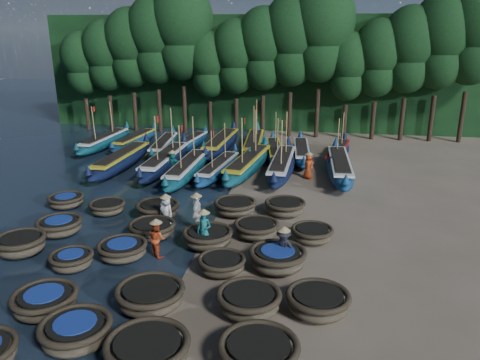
% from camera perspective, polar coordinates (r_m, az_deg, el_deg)
% --- Properties ---
extents(ground, '(120.00, 120.00, 0.00)m').
position_cam_1_polar(ground, '(22.00, -3.60, -5.71)').
color(ground, '#806F5E').
rests_on(ground, ground).
extents(foliage_wall, '(40.00, 3.00, 10.00)m').
position_cam_1_polar(foliage_wall, '(43.54, 3.25, 12.92)').
color(foliage_wall, black).
rests_on(foliage_wall, ground).
extents(coracle_2, '(2.26, 2.26, 0.78)m').
position_cam_1_polar(coracle_2, '(15.04, -19.35, -17.04)').
color(coracle_2, brown).
rests_on(coracle_2, ground).
extents(coracle_3, '(2.39, 2.39, 0.78)m').
position_cam_1_polar(coracle_3, '(13.86, -11.19, -19.67)').
color(coracle_3, brown).
rests_on(coracle_3, ground).
extents(coracle_4, '(2.57, 2.57, 0.81)m').
position_cam_1_polar(coracle_4, '(13.51, 2.29, -20.32)').
color(coracle_4, brown).
rests_on(coracle_4, ground).
extents(coracle_6, '(2.14, 2.14, 0.75)m').
position_cam_1_polar(coracle_6, '(16.84, -22.66, -13.48)').
color(coracle_6, brown).
rests_on(coracle_6, ground).
extents(coracle_7, '(2.63, 2.63, 0.78)m').
position_cam_1_polar(coracle_7, '(16.14, -10.87, -13.69)').
color(coracle_7, brown).
rests_on(coracle_7, ground).
extents(coracle_8, '(2.29, 2.29, 0.79)m').
position_cam_1_polar(coracle_8, '(15.60, 1.09, -14.51)').
color(coracle_8, brown).
rests_on(coracle_8, ground).
extents(coracle_9, '(2.28, 2.28, 0.77)m').
position_cam_1_polar(coracle_9, '(15.77, 9.48, -14.43)').
color(coracle_9, brown).
rests_on(coracle_9, ground).
extents(coracle_10, '(2.06, 2.06, 0.82)m').
position_cam_1_polar(coracle_10, '(21.19, -25.15, -7.08)').
color(coracle_10, brown).
rests_on(coracle_10, ground).
extents(coracle_11, '(1.79, 1.79, 0.66)m').
position_cam_1_polar(coracle_11, '(19.29, -19.83, -9.15)').
color(coracle_11, brown).
rests_on(coracle_11, ground).
extents(coracle_12, '(2.49, 2.49, 0.70)m').
position_cam_1_polar(coracle_12, '(19.50, -14.14, -8.22)').
color(coracle_12, brown).
rests_on(coracle_12, ground).
extents(coracle_13, '(1.85, 1.85, 0.65)m').
position_cam_1_polar(coracle_13, '(17.92, -2.23, -10.18)').
color(coracle_13, brown).
rests_on(coracle_13, ground).
extents(coracle_14, '(2.62, 2.62, 0.84)m').
position_cam_1_polar(coracle_14, '(18.13, 4.61, -9.48)').
color(coracle_14, brown).
rests_on(coracle_14, ground).
extents(coracle_15, '(2.04, 2.04, 0.73)m').
position_cam_1_polar(coracle_15, '(22.51, -21.15, -5.23)').
color(coracle_15, brown).
rests_on(coracle_15, ground).
extents(coracle_16, '(2.09, 2.09, 0.72)m').
position_cam_1_polar(coracle_16, '(21.07, -10.65, -5.90)').
color(coracle_16, brown).
rests_on(coracle_16, ground).
extents(coracle_17, '(2.16, 2.16, 0.77)m').
position_cam_1_polar(coracle_17, '(19.94, -3.95, -6.96)').
color(coracle_17, brown).
rests_on(coracle_17, ground).
extents(coracle_18, '(2.45, 2.45, 0.73)m').
position_cam_1_polar(coracle_18, '(20.76, 2.02, -5.94)').
color(coracle_18, brown).
rests_on(coracle_18, ground).
extents(coracle_19, '(2.20, 2.20, 0.66)m').
position_cam_1_polar(coracle_19, '(20.61, 8.79, -6.46)').
color(coracle_19, brown).
rests_on(coracle_19, ground).
extents(coracle_20, '(1.83, 1.83, 0.64)m').
position_cam_1_polar(coracle_20, '(25.77, -20.45, -2.36)').
color(coracle_20, brown).
rests_on(coracle_20, ground).
extents(coracle_21, '(1.80, 1.80, 0.63)m').
position_cam_1_polar(coracle_21, '(24.23, -15.86, -3.20)').
color(coracle_21, brown).
rests_on(coracle_21, ground).
extents(coracle_22, '(2.34, 2.34, 0.80)m').
position_cam_1_polar(coracle_22, '(23.08, -9.99, -3.57)').
color(coracle_22, brown).
rests_on(coracle_22, ground).
extents(coracle_23, '(2.53, 2.53, 0.74)m').
position_cam_1_polar(coracle_23, '(23.21, -0.60, -3.25)').
color(coracle_23, brown).
rests_on(coracle_23, ground).
extents(coracle_24, '(2.45, 2.45, 0.75)m').
position_cam_1_polar(coracle_24, '(23.25, 5.51, -3.29)').
color(coracle_24, brown).
rests_on(coracle_24, ground).
extents(long_boat_2, '(1.93, 8.99, 1.58)m').
position_cam_1_polar(long_boat_2, '(31.65, -14.24, 2.36)').
color(long_boat_2, '#0E1934').
rests_on(long_boat_2, ground).
extents(long_boat_3, '(1.74, 9.15, 3.88)m').
position_cam_1_polar(long_boat_3, '(30.80, -9.13, 2.29)').
color(long_boat_3, '#0E1934').
rests_on(long_boat_3, ground).
extents(long_boat_4, '(1.68, 8.53, 3.62)m').
position_cam_1_polar(long_boat_4, '(29.05, -6.46, 1.36)').
color(long_boat_4, '#0D414E').
rests_on(long_boat_4, ground).
extents(long_boat_5, '(2.25, 7.43, 3.18)m').
position_cam_1_polar(long_boat_5, '(29.25, -2.66, 1.43)').
color(long_boat_5, navy).
rests_on(long_boat_5, ground).
extents(long_boat_6, '(2.86, 9.07, 3.89)m').
position_cam_1_polar(long_boat_6, '(29.76, 1.00, 1.97)').
color(long_boat_6, '#0D414E').
rests_on(long_boat_6, ground).
extents(long_boat_7, '(1.82, 8.96, 3.81)m').
position_cam_1_polar(long_boat_7, '(29.65, 5.12, 1.81)').
color(long_boat_7, '#0E1934').
rests_on(long_boat_7, ground).
extents(long_boat_8, '(1.85, 9.10, 1.60)m').
position_cam_1_polar(long_boat_8, '(29.84, 12.05, 1.59)').
color(long_boat_8, navy).
rests_on(long_boat_8, ground).
extents(long_boat_9, '(1.98, 8.12, 3.46)m').
position_cam_1_polar(long_boat_9, '(37.68, -16.19, 4.57)').
color(long_boat_9, '#0D414E').
rests_on(long_boat_9, ground).
extents(long_boat_10, '(2.03, 7.36, 1.30)m').
position_cam_1_polar(long_boat_10, '(37.66, -12.66, 4.76)').
color(long_boat_10, navy).
rests_on(long_boat_10, ground).
extents(long_boat_11, '(2.08, 7.67, 1.36)m').
position_cam_1_polar(long_boat_11, '(35.38, -9.28, 4.16)').
color(long_boat_11, '#0D414E').
rests_on(long_boat_11, ground).
extents(long_boat_12, '(2.22, 7.34, 1.30)m').
position_cam_1_polar(long_boat_12, '(35.92, -6.24, 4.47)').
color(long_boat_12, navy).
rests_on(long_boat_12, ground).
extents(long_boat_13, '(1.99, 9.14, 1.61)m').
position_cam_1_polar(long_boat_13, '(35.19, -2.31, 4.47)').
color(long_boat_13, '#0E1934').
rests_on(long_boat_13, ground).
extents(long_boat_14, '(2.06, 8.81, 3.75)m').
position_cam_1_polar(long_boat_14, '(34.97, 1.70, 4.36)').
color(long_boat_14, '#0D414E').
rests_on(long_boat_14, ground).
extents(long_boat_15, '(2.30, 7.33, 3.15)m').
position_cam_1_polar(long_boat_15, '(33.41, 4.27, 3.50)').
color(long_boat_15, navy).
rests_on(long_boat_15, ground).
extents(long_boat_16, '(1.84, 7.67, 1.35)m').
position_cam_1_polar(long_boat_16, '(33.34, 7.52, 3.39)').
color(long_boat_16, navy).
rests_on(long_boat_16, ground).
extents(long_boat_17, '(2.54, 7.48, 3.22)m').
position_cam_1_polar(long_boat_17, '(33.51, 11.87, 3.23)').
color(long_boat_17, '#0E1934').
rests_on(long_boat_17, ground).
extents(fisherman_0, '(0.94, 0.83, 1.81)m').
position_cam_1_polar(fisherman_0, '(21.71, -8.99, -3.76)').
color(fisherman_0, silver).
rests_on(fisherman_0, ground).
extents(fisherman_1, '(0.73, 0.59, 1.95)m').
position_cam_1_polar(fisherman_1, '(19.41, -4.40, -5.97)').
color(fisherman_1, '#196B6B').
rests_on(fisherman_1, ground).
extents(fisherman_2, '(0.94, 0.92, 1.73)m').
position_cam_1_polar(fisherman_2, '(19.25, -10.11, -6.88)').
color(fisherman_2, '#C4411A').
rests_on(fisherman_2, ground).
extents(fisherman_3, '(1.16, 0.88, 1.79)m').
position_cam_1_polar(fisherman_3, '(18.21, 5.31, -8.12)').
color(fisherman_3, black).
rests_on(fisherman_3, ground).
extents(fisherman_4, '(0.52, 1.06, 1.97)m').
position_cam_1_polar(fisherman_4, '(21.24, -5.29, -3.90)').
color(fisherman_4, silver).
rests_on(fisherman_4, ground).
extents(fisherman_5, '(1.45, 0.65, 1.70)m').
position_cam_1_polar(fisherman_5, '(29.74, -8.19, 2.12)').
color(fisherman_5, '#196B6B').
rests_on(fisherman_5, ground).
extents(fisherman_6, '(0.92, 0.91, 1.80)m').
position_cam_1_polar(fisherman_6, '(28.96, 8.37, 1.83)').
color(fisherman_6, '#C4411A').
rests_on(fisherman_6, ground).
extents(tree_0, '(3.68, 3.68, 8.68)m').
position_cam_1_polar(tree_0, '(44.75, -18.69, 13.42)').
color(tree_0, black).
rests_on(tree_0, ground).
extents(tree_1, '(4.09, 4.09, 9.65)m').
position_cam_1_polar(tree_1, '(43.70, -16.02, 14.46)').
color(tree_1, black).
rests_on(tree_1, ground).
extents(tree_2, '(4.51, 4.51, 10.63)m').
position_cam_1_polar(tree_2, '(42.76, -13.20, 15.52)').
color(tree_2, black).
rests_on(tree_2, ground).
extents(tree_3, '(4.92, 4.92, 11.60)m').
position_cam_1_polar(tree_3, '(41.93, -10.23, 16.58)').
color(tree_3, black).
rests_on(tree_3, ground).
extents(tree_4, '(5.34, 5.34, 12.58)m').
position_cam_1_polar(tree_4, '(41.23, -7.12, 17.64)').
color(tree_4, black).
rests_on(tree_4, ground).
extents(tree_5, '(3.68, 3.68, 8.68)m').
position_cam_1_polar(tree_5, '(40.75, -3.77, 13.93)').
color(tree_5, black).
rests_on(tree_5, ground).
extents(tree_6, '(4.09, 4.09, 9.65)m').
position_cam_1_polar(tree_6, '(40.26, -0.48, 14.88)').
color(tree_6, black).
rests_on(tree_6, ground).
extents(tree_7, '(4.51, 4.51, 10.63)m').
position_cam_1_polar(tree_7, '(39.91, 2.90, 15.80)').
color(tree_7, black).
rests_on(tree_7, ground).
extents(tree_8, '(4.92, 4.92, 11.60)m').
position_cam_1_polar(tree_8, '(39.69, 6.36, 16.68)').
color(tree_8, black).
rests_on(tree_8, ground).
extents(tree_9, '(5.34, 5.34, 12.58)m').
position_cam_1_polar(tree_9, '(39.62, 9.88, 17.51)').
color(tree_9, black).
rests_on(tree_9, ground).
extents(tree_10, '(3.68, 3.68, 8.68)m').
position_cam_1_polar(tree_10, '(39.80, 13.06, 13.42)').
color(tree_10, black).
rests_on(tree_10, ground).
extents(tree_11, '(4.09, 4.09, 9.65)m').
position_cam_1_polar(tree_11, '(39.96, 16.52, 14.15)').
color(tree_11, black).
rests_on(tree_11, ground).
extents(tree_12, '(4.51, 4.51, 10.63)m').
position_cam_1_polar(tree_12, '(40.27, 19.96, 14.81)').
color(tree_12, black).
rests_on(tree_12, ground).
extents(tree_13, '(4.92, 4.92, 11.60)m').
position_cam_1_polar(tree_13, '(40.71, 23.36, 15.42)').
color(tree_13, black).
rests_on(tree_13, ground).
extents(tree_14, '(5.34, 5.34, 12.58)m').
position_cam_1_polar(tree_14, '(41.29, 26.69, 15.96)').
color(tree_14, black).
rests_on(tree_14, ground).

